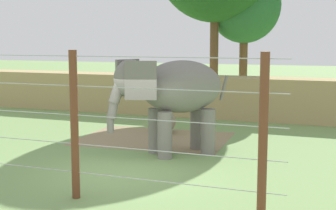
% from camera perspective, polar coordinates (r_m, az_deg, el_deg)
% --- Properties ---
extents(ground_plane, '(120.00, 120.00, 0.00)m').
position_cam_1_polar(ground_plane, '(13.73, -4.96, -7.79)').
color(ground_plane, '#759956').
extents(dirt_patch, '(5.66, 4.42, 0.01)m').
position_cam_1_polar(dirt_patch, '(18.12, -1.63, -3.95)').
color(dirt_patch, '#937F5B').
rests_on(dirt_patch, ground).
extents(embankment_wall, '(36.00, 1.80, 1.93)m').
position_cam_1_polar(embankment_wall, '(23.15, 6.19, 0.97)').
color(embankment_wall, tan).
rests_on(embankment_wall, ground).
extents(elephant, '(3.51, 3.41, 3.08)m').
position_cam_1_polar(elephant, '(15.32, 0.55, 1.62)').
color(elephant, gray).
rests_on(elephant, ground).
extents(enrichment_ball, '(0.92, 0.92, 0.92)m').
position_cam_1_polar(enrichment_ball, '(19.13, -0.44, -1.94)').
color(enrichment_ball, gray).
rests_on(enrichment_ball, ground).
extents(cable_fence, '(9.41, 0.19, 3.43)m').
position_cam_1_polar(cable_fence, '(11.24, -10.68, -2.32)').
color(cable_fence, brown).
rests_on(cable_fence, ground).
extents(tree_right_of_centre, '(3.84, 3.84, 7.50)m').
position_cam_1_polar(tree_right_of_centre, '(26.49, 8.99, 11.46)').
color(tree_right_of_centre, brown).
rests_on(tree_right_of_centre, ground).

